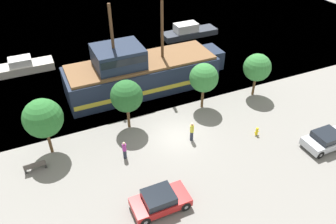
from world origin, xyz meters
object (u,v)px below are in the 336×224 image
Objects in this scene: parked_car_curb_front at (160,200)px; pedestrian_walking_near at (192,131)px; bench_promenade_east at (35,166)px; pirate_ship at (141,72)px; moored_boat_dockside at (25,66)px; parked_car_curb_mid at (326,140)px; moored_boat_outer at (188,31)px; pedestrian_walking_far at (124,150)px; fire_hydrant at (257,131)px.

parked_car_curb_front is 7.27m from pedestrian_walking_near.
bench_promenade_east is at bearing 172.08° from pedestrian_walking_near.
moored_boat_dockside is at bearing 140.15° from pirate_ship.
parked_car_curb_mid is at bearing -17.51° from bench_promenade_east.
parked_car_curb_mid reaches higher than parked_car_curb_front.
pedestrian_walking_near is (12.18, -1.69, 0.46)m from bench_promenade_east.
pedestrian_walking_near is at bearing -7.92° from bench_promenade_east.
moored_boat_outer reaches higher than pedestrian_walking_near.
parked_car_curb_mid is 10.79m from pedestrian_walking_near.
pirate_ship is 4.30× the size of parked_car_curb_mid.
moored_boat_dockside is 18.83m from pedestrian_walking_far.
pedestrian_walking_near reaches higher than bench_promenade_east.
parked_car_curb_mid is (-0.18, -24.55, 0.02)m from moored_boat_outer.
moored_boat_dockside is 1.55× the size of parked_car_curb_front.
moored_boat_dockside is at bearing 131.97° from parked_car_curb_mid.
fire_hydrant is 17.82m from bench_promenade_east.
moored_boat_dockside is at bearing 107.85° from pedestrian_walking_far.
pirate_ship is 17.89m from parked_car_curb_mid.
bench_promenade_east is at bearing 169.04° from fire_hydrant.
fire_hydrant is (-4.17, 3.45, -0.28)m from parked_car_curb_mid.
pedestrian_walking_far is at bearing -128.69° from moored_boat_outer.
pedestrian_walking_far is at bearing 170.08° from fire_hydrant.
pedestrian_walking_far is (5.77, -17.92, 0.17)m from moored_boat_dockside.
parked_car_curb_front is at bearing -74.69° from moored_boat_dockside.
parked_car_curb_mid is at bearing -19.49° from pedestrian_walking_far.
pedestrian_walking_near is (-9.67, -19.41, 0.22)m from moored_boat_outer.
parked_car_curb_mid is (10.41, -14.50, -1.19)m from pirate_ship.
parked_car_curb_mid is (14.55, 0.08, -0.00)m from parked_car_curb_front.
pedestrian_walking_far reaches higher than parked_car_curb_front.
parked_car_curb_front is at bearing -161.25° from fire_hydrant.
parked_car_curb_front reaches higher than bench_promenade_east.
pedestrian_walking_near is (11.47, -18.15, 0.27)m from moored_boat_dockside.
parked_car_curb_front is (-14.73, -24.63, 0.02)m from moored_boat_outer.
pedestrian_walking_far reaches higher than fire_hydrant.
pirate_ship is 9.45m from pedestrian_walking_near.
pedestrian_walking_far is (6.49, -1.46, 0.36)m from bench_promenade_east.
moored_boat_outer is 21.69m from pedestrian_walking_near.
moored_boat_dockside reaches higher than pedestrian_walking_far.
parked_car_curb_front is 5.49m from pedestrian_walking_far.
moored_boat_dockside is 3.73× the size of pedestrian_walking_far.
moored_boat_outer is 4.91× the size of bench_promenade_east.
pedestrian_walking_far is (-5.69, 0.23, -0.10)m from pedestrian_walking_near.
moored_boat_dockside is at bearing 122.28° from pedestrian_walking_near.
pirate_ship is 15.20m from parked_car_curb_front.
bench_promenade_east is (-17.49, 3.39, 0.02)m from fire_hydrant.
parked_car_curb_mid is 2.18× the size of pedestrian_walking_near.
pedestrian_walking_near reaches higher than moored_boat_dockside.
fire_hydrant is (-4.36, -21.11, -0.26)m from moored_boat_outer.
moored_boat_dockside reaches higher than parked_car_curb_mid.
moored_boat_dockside is 3.79× the size of bench_promenade_east.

